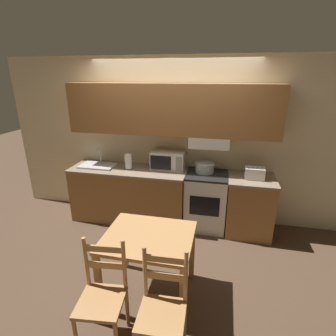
% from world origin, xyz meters
% --- Properties ---
extents(ground_plane, '(16.00, 16.00, 0.00)m').
position_xyz_m(ground_plane, '(0.00, 0.00, 0.00)').
color(ground_plane, '#4C3828').
extents(wall_back, '(5.51, 0.38, 2.55)m').
position_xyz_m(wall_back, '(0.01, -0.07, 1.54)').
color(wall_back, beige).
rests_on(wall_back, ground_plane).
extents(lower_counter_main, '(1.84, 0.63, 0.88)m').
position_xyz_m(lower_counter_main, '(-0.65, -0.30, 0.44)').
color(lower_counter_main, '#936033').
rests_on(lower_counter_main, ground_plane).
extents(lower_counter_right_stub, '(0.67, 0.63, 0.88)m').
position_xyz_m(lower_counter_right_stub, '(1.23, -0.30, 0.44)').
color(lower_counter_right_stub, '#936033').
rests_on(lower_counter_right_stub, ground_plane).
extents(stove_range, '(0.61, 0.57, 0.88)m').
position_xyz_m(stove_range, '(0.59, -0.28, 0.44)').
color(stove_range, silver).
rests_on(stove_range, ground_plane).
extents(cooking_pot, '(0.37, 0.29, 0.15)m').
position_xyz_m(cooking_pot, '(0.54, -0.21, 0.96)').
color(cooking_pot, '#B7BABF').
rests_on(cooking_pot, stove_range).
extents(microwave, '(0.52, 0.29, 0.28)m').
position_xyz_m(microwave, '(-0.03, -0.17, 1.02)').
color(microwave, silver).
rests_on(microwave, lower_counter_main).
extents(toaster, '(0.28, 0.18, 0.16)m').
position_xyz_m(toaster, '(1.25, -0.32, 0.96)').
color(toaster, silver).
rests_on(toaster, lower_counter_right_stub).
extents(sink_basin, '(0.55, 0.34, 0.27)m').
position_xyz_m(sink_basin, '(-1.17, -0.30, 0.90)').
color(sink_basin, '#B7BABF').
rests_on(sink_basin, lower_counter_main).
extents(paper_towel_roll, '(0.13, 0.13, 0.24)m').
position_xyz_m(paper_towel_roll, '(-0.64, -0.31, 1.00)').
color(paper_towel_roll, black).
rests_on(paper_towel_roll, lower_counter_main).
extents(dining_table, '(0.90, 0.76, 0.73)m').
position_xyz_m(dining_table, '(0.11, -1.78, 0.62)').
color(dining_table, '#B27F4C').
rests_on(dining_table, ground_plane).
extents(chair_left_of_table, '(0.42, 0.42, 0.96)m').
position_xyz_m(chair_left_of_table, '(-0.14, -2.36, 0.46)').
color(chair_left_of_table, '#B27F4C').
rests_on(chair_left_of_table, ground_plane).
extents(chair_right_of_table, '(0.40, 0.40, 0.96)m').
position_xyz_m(chair_right_of_table, '(0.40, -2.38, 0.46)').
color(chair_right_of_table, '#B27F4C').
rests_on(chair_right_of_table, ground_plane).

